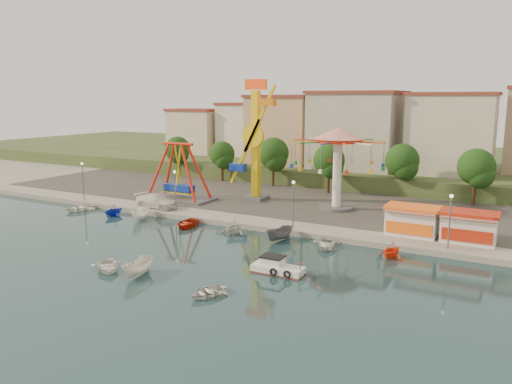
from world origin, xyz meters
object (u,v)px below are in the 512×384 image
Objects in this scene: wave_swinger at (338,150)px; van at (157,201)px; rowboat_a at (107,266)px; kamikaze_tower at (256,143)px; pirate_ship_ride at (179,173)px; skiff at (138,268)px; cabin_motorboat at (277,268)px.

wave_swinger is 1.94× the size of van.
wave_swinger is 3.12× the size of rowboat_a.
kamikaze_tower reaches higher than van.
van is at bearing -153.37° from wave_swinger.
pirate_ship_ride is 1.67× the size of van.
wave_swinger is 32.40m from rowboat_a.
van is at bearing 119.81° from skiff.
wave_swinger is at bearing 96.28° from cabin_motorboat.
kamikaze_tower is 2.75× the size of van.
skiff is at bearing -102.57° from wave_swinger.
kamikaze_tower reaches higher than wave_swinger.
skiff is 0.63× the size of van.
wave_swinger is at bearing -59.69° from van.
wave_swinger reaches higher than skiff.
wave_swinger is at bearing 12.06° from pirate_ship_ride.
van is (0.79, -5.79, -2.92)m from pirate_ship_ride.
pirate_ship_ride is 2.22× the size of cabin_motorboat.
cabin_motorboat is 1.21× the size of rowboat_a.
skiff is (3.29, 0.17, 0.35)m from rowboat_a.
skiff reaches higher than cabin_motorboat.
kamikaze_tower is 31.13m from rowboat_a.
rowboat_a is (1.81, -29.99, -8.17)m from kamikaze_tower.
pirate_ship_ride reaches higher than rowboat_a.
kamikaze_tower is 31.24m from skiff.
cabin_motorboat is 0.75× the size of van.
pirate_ship_ride is at bearing 141.12° from cabin_motorboat.
cabin_motorboat is at bearing -82.23° from wave_swinger.
cabin_motorboat is 1.18× the size of skiff.
kamikaze_tower is (9.79, 4.74, 4.16)m from pirate_ship_ride.
rowboat_a is at bearing -108.36° from wave_swinger.
pirate_ship_ride is 31.35m from cabin_motorboat.
wave_swinger is (21.51, 4.59, 3.80)m from pirate_ship_ride.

